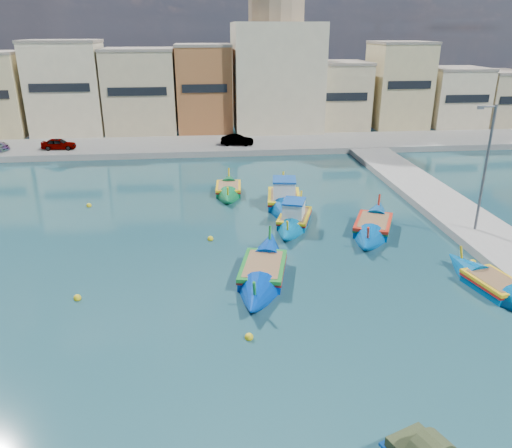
# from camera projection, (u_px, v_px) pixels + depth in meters

# --- Properties ---
(ground) EXTENTS (160.00, 160.00, 0.00)m
(ground) POSITION_uv_depth(u_px,v_px,m) (185.00, 301.00, 23.43)
(ground) COLOR #163943
(ground) RESTS_ON ground
(north_quay) EXTENTS (80.00, 8.00, 0.60)m
(north_quay) POSITION_uv_depth(u_px,v_px,m) (192.00, 146.00, 52.93)
(north_quay) COLOR gray
(north_quay) RESTS_ON ground
(north_townhouses) EXTENTS (83.20, 7.87, 10.19)m
(north_townhouses) POSITION_uv_depth(u_px,v_px,m) (248.00, 92.00, 58.68)
(north_townhouses) COLOR #C2B086
(north_townhouses) RESTS_ON ground
(church_block) EXTENTS (10.00, 10.00, 19.10)m
(church_block) POSITION_uv_depth(u_px,v_px,m) (276.00, 61.00, 58.35)
(church_block) COLOR beige
(church_block) RESTS_ON ground
(quay_street_lamp) EXTENTS (1.18, 0.16, 8.00)m
(quay_street_lamp) POSITION_uv_depth(u_px,v_px,m) (484.00, 168.00, 29.13)
(quay_street_lamp) COLOR #595B60
(quay_street_lamp) RESTS_ON ground
(parked_cars) EXTENTS (28.93, 2.32, 1.28)m
(parked_cars) POSITION_uv_depth(u_px,v_px,m) (62.00, 143.00, 49.92)
(parked_cars) COLOR #4C1919
(parked_cars) RESTS_ON north_quay
(luzzu_turquoise_cabin) EXTENTS (4.38, 8.40, 2.65)m
(luzzu_turquoise_cabin) POSITION_uv_depth(u_px,v_px,m) (294.00, 219.00, 32.71)
(luzzu_turquoise_cabin) COLOR #00659F
(luzzu_turquoise_cabin) RESTS_ON ground
(luzzu_blue_cabin) EXTENTS (3.45, 9.23, 3.19)m
(luzzu_blue_cabin) POSITION_uv_depth(u_px,v_px,m) (284.00, 200.00, 36.10)
(luzzu_blue_cabin) COLOR #0051AD
(luzzu_blue_cabin) RESTS_ON ground
(luzzu_cyan_mid) EXTENTS (5.46, 8.69, 2.55)m
(luzzu_cyan_mid) POSITION_uv_depth(u_px,v_px,m) (373.00, 227.00, 31.51)
(luzzu_cyan_mid) COLOR #0051A4
(luzzu_cyan_mid) RESTS_ON ground
(luzzu_green) EXTENTS (2.33, 7.26, 2.25)m
(luzzu_green) POSITION_uv_depth(u_px,v_px,m) (229.00, 190.00, 38.75)
(luzzu_green) COLOR #0A6F38
(luzzu_green) RESTS_ON ground
(luzzu_blue_south) EXTENTS (4.21, 9.43, 2.65)m
(luzzu_blue_south) POSITION_uv_depth(u_px,v_px,m) (263.00, 272.00, 25.67)
(luzzu_blue_south) COLOR #0035AC
(luzzu_blue_south) RESTS_ON ground
(luzzu_cyan_south) EXTENTS (3.17, 7.30, 2.20)m
(luzzu_cyan_south) POSITION_uv_depth(u_px,v_px,m) (494.00, 286.00, 24.35)
(luzzu_cyan_south) COLOR #005CA3
(luzzu_cyan_south) RESTS_ON ground
(mooring_buoys) EXTENTS (23.06, 19.39, 0.36)m
(mooring_buoys) POSITION_uv_depth(u_px,v_px,m) (228.00, 245.00, 29.33)
(mooring_buoys) COLOR yellow
(mooring_buoys) RESTS_ON ground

